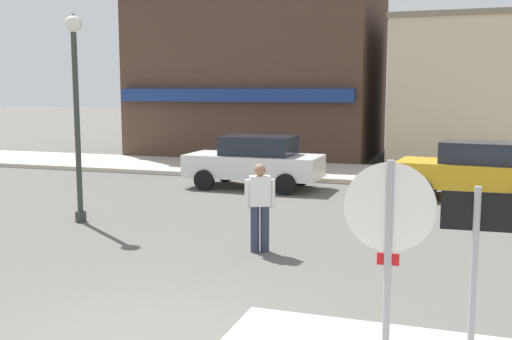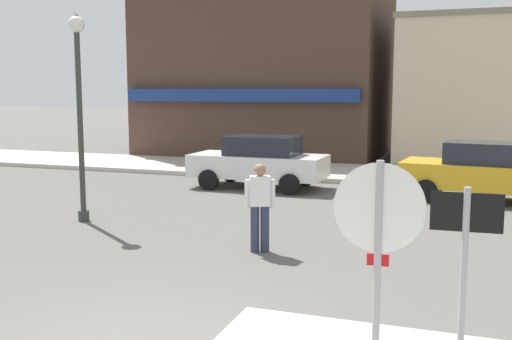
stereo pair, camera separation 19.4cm
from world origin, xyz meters
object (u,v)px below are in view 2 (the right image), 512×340
at_px(lamp_post, 79,88).
at_px(parked_car_second, 482,170).
at_px(one_way_sign, 464,275).
at_px(parked_car_nearest, 259,161).
at_px(stop_sign, 378,247).
at_px(pedestrian_crossing_near, 260,205).

relative_size(lamp_post, parked_car_second, 1.09).
height_order(one_way_sign, parked_car_nearest, one_way_sign).
distance_m(lamp_post, parked_car_nearest, 6.40).
bearing_deg(stop_sign, parked_car_second, 84.34).
distance_m(parked_car_second, pedestrian_crossing_near, 7.73).
bearing_deg(parked_car_nearest, stop_sign, -65.91).
bearing_deg(one_way_sign, pedestrian_crossing_near, 126.77).
bearing_deg(one_way_sign, parked_car_nearest, 117.12).
height_order(stop_sign, one_way_sign, stop_sign).
xyz_separation_m(lamp_post, parked_car_second, (8.43, 5.59, -2.15)).
relative_size(one_way_sign, parked_car_nearest, 0.52).
xyz_separation_m(stop_sign, lamp_post, (-7.30, 5.77, 1.44)).
height_order(parked_car_second, pedestrian_crossing_near, pedestrian_crossing_near).
distance_m(stop_sign, one_way_sign, 0.76).
xyz_separation_m(stop_sign, pedestrian_crossing_near, (-2.74, 4.66, -0.65)).
height_order(lamp_post, parked_car_nearest, lamp_post).
height_order(parked_car_nearest, parked_car_second, same).
bearing_deg(lamp_post, stop_sign, -38.31).
bearing_deg(one_way_sign, stop_sign, -179.69).
xyz_separation_m(parked_car_second, pedestrian_crossing_near, (-3.87, -6.69, 0.06)).
relative_size(parked_car_second, pedestrian_crossing_near, 2.59).
relative_size(stop_sign, one_way_sign, 1.10).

